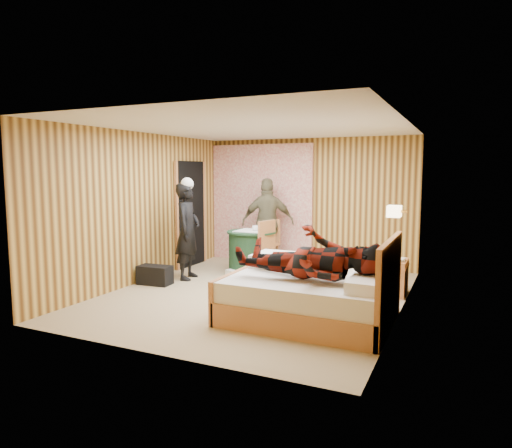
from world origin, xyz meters
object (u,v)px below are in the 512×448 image
at_px(chair_far, 268,239).
at_px(man_at_table, 268,222).
at_px(wall_lamp, 394,211).
at_px(bed, 312,295).
at_px(man_on_bed, 310,246).
at_px(nightstand, 393,276).
at_px(woman_standing, 188,231).
at_px(round_table, 252,252).
at_px(chair_near, 262,244).
at_px(duffel_bag, 155,275).

xyz_separation_m(chair_far, man_at_table, (-0.01, 0.04, 0.32)).
bearing_deg(wall_lamp, bed, -123.56).
distance_m(man_at_table, man_on_bed, 3.50).
distance_m(nightstand, man_at_table, 2.85).
bearing_deg(wall_lamp, woman_standing, -179.78).
xyz_separation_m(nightstand, round_table, (-2.55, 0.39, 0.12)).
height_order(bed, man_at_table, man_at_table).
bearing_deg(chair_near, bed, 53.27).
bearing_deg(chair_near, nightstand, 97.54).
bearing_deg(round_table, man_on_bed, -50.90).
bearing_deg(bed, round_table, 131.74).
relative_size(wall_lamp, chair_far, 0.28).
bearing_deg(woman_standing, chair_near, -69.60).
relative_size(chair_near, man_on_bed, 0.57).
xyz_separation_m(chair_far, man_on_bed, (1.81, -2.94, 0.43)).
bearing_deg(nightstand, wall_lamp, -84.06).
bearing_deg(man_at_table, wall_lamp, 126.46).
height_order(wall_lamp, man_at_table, man_at_table).
bearing_deg(wall_lamp, man_at_table, 149.03).
bearing_deg(nightstand, woman_standing, -172.77).
bearing_deg(woman_standing, duffel_bag, 141.73).
distance_m(chair_far, duffel_bag, 2.41).
xyz_separation_m(wall_lamp, duffel_bag, (-3.70, -0.59, -1.14)).
bearing_deg(chair_near, duffel_bag, -33.36).
bearing_deg(woman_standing, bed, -126.42).
distance_m(wall_lamp, woman_standing, 3.45).
xyz_separation_m(bed, round_table, (-1.79, 2.01, 0.09)).
xyz_separation_m(wall_lamp, chair_far, (-2.58, 1.51, -0.76)).
xyz_separation_m(bed, man_at_table, (-1.79, 2.76, 0.55)).
bearing_deg(duffel_bag, bed, -17.10).
distance_m(round_table, duffel_bag, 1.80).
height_order(woman_standing, man_on_bed, man_on_bed).
bearing_deg(man_on_bed, bed, 96.38).
distance_m(bed, nightstand, 1.79).
bearing_deg(man_at_table, duffel_bag, 40.03).
height_order(nightstand, woman_standing, woman_standing).
bearing_deg(woman_standing, round_table, -57.25).
bearing_deg(chair_far, bed, -47.59).
height_order(wall_lamp, round_table, wall_lamp).
bearing_deg(woman_standing, nightstand, -94.74).
bearing_deg(woman_standing, wall_lamp, -101.76).
relative_size(wall_lamp, bed, 0.13).
bearing_deg(wall_lamp, round_table, 162.73).
bearing_deg(man_on_bed, chair_near, 126.60).
bearing_deg(bed, chair_near, 129.33).
xyz_separation_m(nightstand, woman_standing, (-3.38, -0.43, 0.56)).
bearing_deg(nightstand, duffel_bag, -164.68).
bearing_deg(round_table, duffel_bag, -128.56).
relative_size(nightstand, chair_near, 0.55).
distance_m(bed, woman_standing, 2.92).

